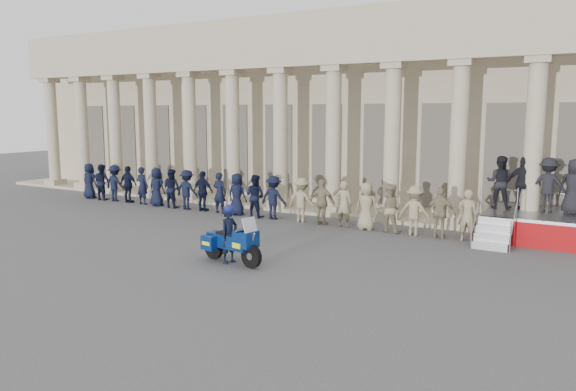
{
  "coord_description": "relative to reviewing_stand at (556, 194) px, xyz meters",
  "views": [
    {
      "loc": [
        11.71,
        -13.33,
        4.4
      ],
      "look_at": [
        2.18,
        2.78,
        1.6
      ],
      "focal_mm": 35.0,
      "sensor_mm": 36.0,
      "label": 1
    }
  ],
  "objects": [
    {
      "name": "building",
      "position": [
        -9.93,
        7.02,
        2.91
      ],
      "size": [
        40.0,
        12.5,
        9.0
      ],
      "color": "tan",
      "rests_on": "ground"
    },
    {
      "name": "officer_rank",
      "position": [
        -12.2,
        -1.72,
        -0.71
      ],
      "size": [
        19.71,
        0.68,
        1.8
      ],
      "color": "black",
      "rests_on": "ground"
    },
    {
      "name": "rider",
      "position": [
        -7.87,
        -8.12,
        -0.74
      ],
      "size": [
        0.49,
        0.66,
        1.74
      ],
      "rotation": [
        0.0,
        0.0,
        1.4
      ],
      "color": "black",
      "rests_on": "ground"
    },
    {
      "name": "motorcycle",
      "position": [
        -7.75,
        -8.13,
        -0.98
      ],
      "size": [
        2.25,
        1.05,
        1.45
      ],
      "rotation": [
        0.0,
        0.0,
        -0.17
      ],
      "color": "black",
      "rests_on": "ground"
    },
    {
      "name": "reviewing_stand",
      "position": [
        0.0,
        0.0,
        0.0
      ],
      "size": [
        4.92,
        4.34,
        2.84
      ],
      "color": "gray",
      "rests_on": "ground"
    },
    {
      "name": "ground",
      "position": [
        -9.93,
        -7.73,
        -1.61
      ],
      "size": [
        90.0,
        90.0,
        0.0
      ],
      "primitive_type": "plane",
      "color": "#4B4B4E",
      "rests_on": "ground"
    }
  ]
}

